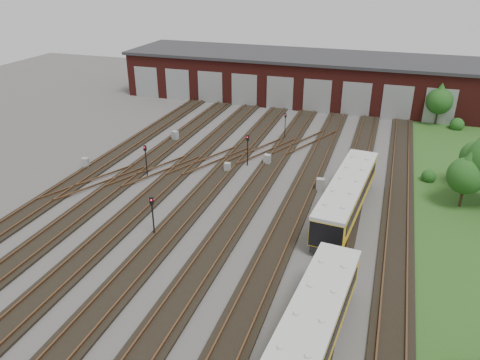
% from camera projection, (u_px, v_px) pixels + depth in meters
% --- Properties ---
extents(ground, '(120.00, 120.00, 0.00)m').
position_uv_depth(ground, '(192.00, 241.00, 33.62)').
color(ground, '#454340').
rests_on(ground, ground).
extents(track_network, '(30.40, 70.00, 0.33)m').
position_uv_depth(track_network, '(193.00, 235.00, 34.13)').
color(track_network, black).
rests_on(track_network, ground).
extents(maintenance_shed, '(51.00, 12.50, 6.35)m').
position_uv_depth(maintenance_shed, '(304.00, 77.00, 66.60)').
color(maintenance_shed, '#4E1713').
rests_on(maintenance_shed, ground).
extents(grass_verge, '(8.00, 55.00, 0.05)m').
position_uv_depth(grass_verge, '(465.00, 216.00, 36.80)').
color(grass_verge, '#1C4717').
rests_on(grass_verge, ground).
extents(metro_train, '(3.63, 45.45, 2.74)m').
position_uv_depth(metro_train, '(308.00, 340.00, 22.49)').
color(metro_train, black).
rests_on(metro_train, ground).
extents(signal_mast_0, '(0.32, 0.31, 3.10)m').
position_uv_depth(signal_mast_0, '(152.00, 211.00, 33.49)').
color(signal_mast_0, black).
rests_on(signal_mast_0, ground).
extents(signal_mast_1, '(0.26, 0.25, 3.09)m').
position_uv_depth(signal_mast_1, '(146.00, 157.00, 42.79)').
color(signal_mast_1, black).
rests_on(signal_mast_1, ground).
extents(signal_mast_2, '(0.23, 0.21, 2.97)m').
position_uv_depth(signal_mast_2, '(285.00, 123.00, 52.05)').
color(signal_mast_2, black).
rests_on(signal_mast_2, ground).
extents(signal_mast_3, '(0.27, 0.26, 3.15)m').
position_uv_depth(signal_mast_3, '(248.00, 146.00, 45.09)').
color(signal_mast_3, black).
rests_on(signal_mast_3, ground).
extents(relay_cabinet_0, '(0.70, 0.61, 1.03)m').
position_uv_depth(relay_cabinet_0, '(86.00, 163.00, 45.20)').
color(relay_cabinet_0, '#929597').
rests_on(relay_cabinet_0, ground).
extents(relay_cabinet_1, '(0.79, 0.72, 1.09)m').
position_uv_depth(relay_cabinet_1, '(175.00, 136.00, 52.11)').
color(relay_cabinet_1, '#929597').
rests_on(relay_cabinet_1, ground).
extents(relay_cabinet_2, '(0.67, 0.57, 1.06)m').
position_uv_depth(relay_cabinet_2, '(267.00, 160.00, 45.93)').
color(relay_cabinet_2, '#929597').
rests_on(relay_cabinet_2, ground).
extents(relay_cabinet_3, '(0.57, 0.48, 0.92)m').
position_uv_depth(relay_cabinet_3, '(227.00, 167.00, 44.39)').
color(relay_cabinet_3, '#929597').
rests_on(relay_cabinet_3, ground).
extents(relay_cabinet_4, '(0.73, 0.62, 1.13)m').
position_uv_depth(relay_cabinet_4, '(320.00, 185.00, 40.74)').
color(relay_cabinet_4, '#929597').
rests_on(relay_cabinet_4, ground).
extents(tree_0, '(3.12, 3.12, 5.16)m').
position_uv_depth(tree_0, '(440.00, 98.00, 56.08)').
color(tree_0, '#2D2314').
rests_on(tree_0, ground).
extents(tree_1, '(3.00, 3.00, 4.96)m').
position_uv_depth(tree_1, '(478.00, 154.00, 40.22)').
color(tree_1, '#2D2314').
rests_on(tree_1, ground).
extents(tree_3, '(2.97, 2.97, 4.92)m').
position_uv_depth(tree_3, '(467.00, 172.00, 36.92)').
color(tree_3, '#2D2314').
rests_on(tree_3, ground).
extents(bush_1, '(1.30, 1.30, 1.30)m').
position_uv_depth(bush_1, '(429.00, 174.00, 42.47)').
color(bush_1, '#1C4614').
rests_on(bush_1, ground).
extents(bush_2, '(1.64, 1.64, 1.64)m').
position_uv_depth(bush_2, '(457.00, 123.00, 55.51)').
color(bush_2, '#1C4614').
rests_on(bush_2, ground).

